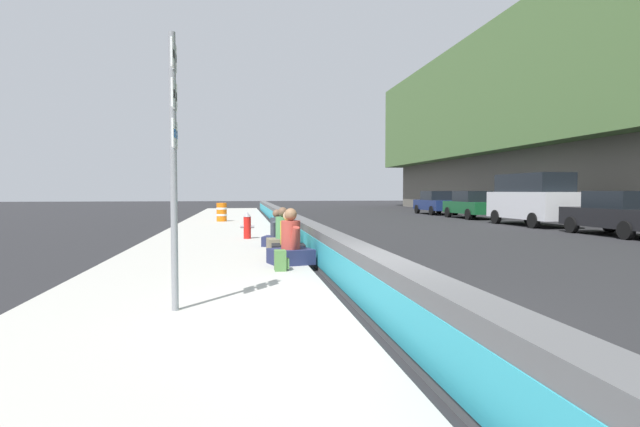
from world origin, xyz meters
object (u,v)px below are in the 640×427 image
object	(u,v)px
seated_person_far	(277,235)
parked_car_fourth	(532,198)
parked_car_far	(436,203)
seated_person_middle	(288,242)
seated_person_rear	(283,237)
parked_car_third	(618,213)
route_sign_post	(174,150)
fire_hydrant	(247,225)
parked_car_midline	(471,205)
construction_barrel	(222,212)
seated_person_foreground	(291,246)
backpack	(281,261)

from	to	relation	value
seated_person_far	parked_car_fourth	size ratio (longest dim) A/B	0.20
seated_person_far	parked_car_far	xyz separation A→B (m)	(20.62, -13.07, 0.40)
seated_person_middle	seated_person_rear	bearing A→B (deg)	0.56
seated_person_rear	parked_car_third	world-z (taller)	parked_car_third
parked_car_third	parked_car_far	size ratio (longest dim) A/B	1.00
seated_person_rear	route_sign_post	bearing A→B (deg)	163.42
seated_person_rear	seated_person_far	distance (m)	0.99
fire_hydrant	parked_car_midline	bearing A→B (deg)	-47.75
parked_car_fourth	fire_hydrant	bearing A→B (deg)	113.62
seated_person_middle	construction_barrel	distance (m)	14.58
seated_person_rear	parked_car_midline	distance (m)	20.62
route_sign_post	parked_car_far	bearing A→B (deg)	-27.94
fire_hydrant	parked_car_third	bearing A→B (deg)	-88.26
fire_hydrant	seated_person_foreground	world-z (taller)	seated_person_foreground
backpack	parked_car_far	distance (m)	28.37
seated_person_rear	backpack	bearing A→B (deg)	174.58
seated_person_rear	parked_car_far	xyz separation A→B (m)	(21.60, -12.98, 0.37)
seated_person_foreground	backpack	xyz separation A→B (m)	(-0.86, 0.28, -0.18)
route_sign_post	parked_car_far	distance (m)	31.88
route_sign_post	seated_person_middle	bearing A→B (deg)	-20.85
fire_hydrant	seated_person_rear	distance (m)	3.44
fire_hydrant	parked_car_fourth	world-z (taller)	parked_car_fourth
parked_car_fourth	parked_car_midline	bearing A→B (deg)	-0.25
seated_person_foreground	seated_person_middle	world-z (taller)	seated_person_foreground
route_sign_post	backpack	size ratio (longest dim) A/B	9.00
seated_person_foreground	parked_car_midline	size ratio (longest dim) A/B	0.27
backpack	parked_car_fourth	xyz separation A→B (m)	(12.85, -13.33, 1.02)
route_sign_post	parked_car_third	bearing A→B (deg)	-55.58
seated_person_foreground	construction_barrel	size ratio (longest dim) A/B	1.26
route_sign_post	construction_barrel	bearing A→B (deg)	0.44
seated_person_middle	parked_car_far	distance (m)	26.40
fire_hydrant	construction_barrel	distance (m)	9.79
parked_car_fourth	seated_person_rear	bearing A→B (deg)	125.87
route_sign_post	seated_person_rear	xyz separation A→B (m)	(6.54, -1.95, -1.74)
fire_hydrant	seated_person_middle	bearing A→B (deg)	-169.03
route_sign_post	parked_car_fourth	distance (m)	21.87
route_sign_post	seated_person_far	xyz separation A→B (m)	(7.52, -1.85, -1.77)
construction_barrel	parked_car_fourth	distance (m)	15.55
route_sign_post	fire_hydrant	xyz separation A→B (m)	(9.86, -1.05, -1.65)
seated_person_middle	parked_car_third	xyz separation A→B (m)	(5.14, -13.05, 0.38)
route_sign_post	seated_person_middle	distance (m)	5.78
seated_person_foreground	seated_person_rear	size ratio (longest dim) A/B	1.06
fire_hydrant	parked_car_third	distance (m)	13.97
seated_person_rear	construction_barrel	bearing A→B (deg)	9.13
fire_hydrant	parked_car_fourth	size ratio (longest dim) A/B	0.17
backpack	seated_person_far	bearing A→B (deg)	-2.98
seated_person_far	construction_barrel	distance (m)	12.23
seated_person_rear	fire_hydrant	bearing A→B (deg)	15.16
route_sign_post	seated_person_middle	size ratio (longest dim) A/B	3.28
construction_barrel	parked_car_far	xyz separation A→B (m)	(8.56, -15.07, 0.24)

